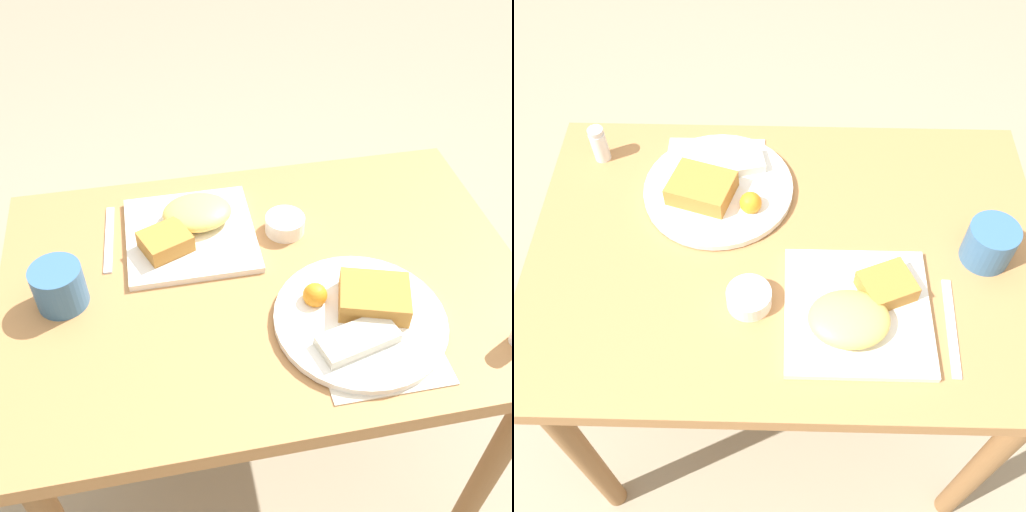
% 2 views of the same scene
% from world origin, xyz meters
% --- Properties ---
extents(ground_plane, '(8.00, 8.00, 0.00)m').
position_xyz_m(ground_plane, '(0.00, 0.00, 0.00)').
color(ground_plane, gray).
extents(dining_table, '(0.99, 0.68, 0.75)m').
position_xyz_m(dining_table, '(0.00, 0.00, 0.65)').
color(dining_table, '#B27A47').
rests_on(dining_table, ground_plane).
extents(menu_card, '(0.21, 0.23, 0.00)m').
position_xyz_m(menu_card, '(-0.16, 0.18, 0.75)').
color(menu_card, beige).
rests_on(menu_card, dining_table).
extents(plate_square_near, '(0.26, 0.26, 0.06)m').
position_xyz_m(plate_square_near, '(0.12, -0.15, 0.77)').
color(plate_square_near, white).
rests_on(plate_square_near, dining_table).
extents(plate_oval_far, '(0.30, 0.30, 0.05)m').
position_xyz_m(plate_oval_far, '(-0.14, 0.14, 0.77)').
color(plate_oval_far, white).
rests_on(plate_oval_far, menu_card).
extents(sauce_ramekin, '(0.08, 0.08, 0.04)m').
position_xyz_m(sauce_ramekin, '(-0.07, -0.12, 0.77)').
color(sauce_ramekin, white).
rests_on(sauce_ramekin, dining_table).
extents(butter_knife, '(0.03, 0.20, 0.00)m').
position_xyz_m(butter_knife, '(0.29, -0.16, 0.76)').
color(butter_knife, silver).
rests_on(butter_knife, dining_table).
extents(coffee_mug, '(0.09, 0.09, 0.08)m').
position_xyz_m(coffee_mug, '(0.37, -0.01, 0.79)').
color(coffee_mug, '#386693').
rests_on(coffee_mug, dining_table).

